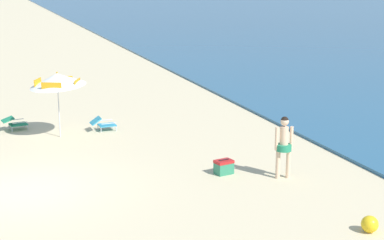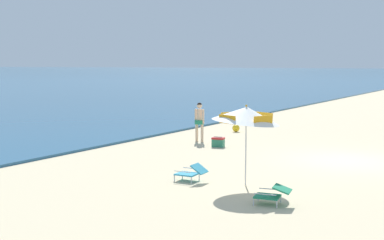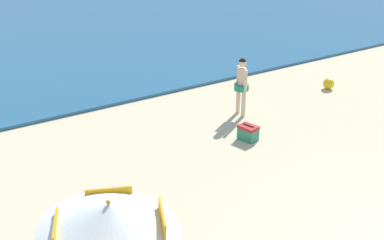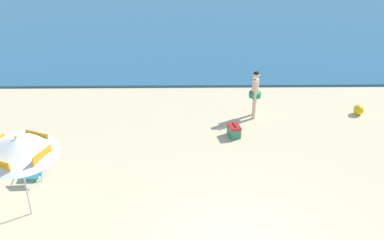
# 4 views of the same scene
# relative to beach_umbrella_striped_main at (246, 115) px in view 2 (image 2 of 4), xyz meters

# --- Properties ---
(ground_plane) EXTENTS (800.00, 800.00, 0.00)m
(ground_plane) POSITION_rel_beach_umbrella_striped_main_xyz_m (5.20, -1.46, -2.02)
(ground_plane) COLOR beige
(beach_umbrella_striped_main) EXTENTS (2.59, 2.60, 2.33)m
(beach_umbrella_striped_main) POSITION_rel_beach_umbrella_striped_main_xyz_m (0.00, 0.00, 0.00)
(beach_umbrella_striped_main) COLOR silver
(beach_umbrella_striped_main) RESTS_ON ground
(lounge_chair_under_umbrella) EXTENTS (0.62, 0.93, 0.53)m
(lounge_chair_under_umbrella) POSITION_rel_beach_umbrella_striped_main_xyz_m (-0.39, 1.57, -1.75)
(lounge_chair_under_umbrella) COLOR teal
(lounge_chair_under_umbrella) RESTS_ON ground
(lounge_chair_beside_umbrella) EXTENTS (0.69, 0.95, 0.50)m
(lounge_chair_beside_umbrella) POSITION_rel_beach_umbrella_striped_main_xyz_m (-1.52, -1.46, -1.74)
(lounge_chair_beside_umbrella) COLOR #1E7F56
(lounge_chair_beside_umbrella) RESTS_ON ground
(person_standing_near_shore) EXTENTS (0.43, 0.51, 1.74)m
(person_standing_near_shore) POSITION_rel_beach_umbrella_striped_main_xyz_m (6.39, 5.35, -1.01)
(person_standing_near_shore) COLOR beige
(person_standing_near_shore) RESTS_ON ground
(cooler_box) EXTENTS (0.45, 0.56, 0.43)m
(cooler_box) POSITION_rel_beach_umbrella_striped_main_xyz_m (5.55, 3.93, -1.81)
(cooler_box) COLOR #2D7F5B
(cooler_box) RESTS_ON ground
(beach_ball) EXTENTS (0.37, 0.37, 0.37)m
(beach_ball) POSITION_rel_beach_umbrella_striped_main_xyz_m (10.21, 5.47, -1.83)
(beach_ball) COLOR yellow
(beach_ball) RESTS_ON ground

